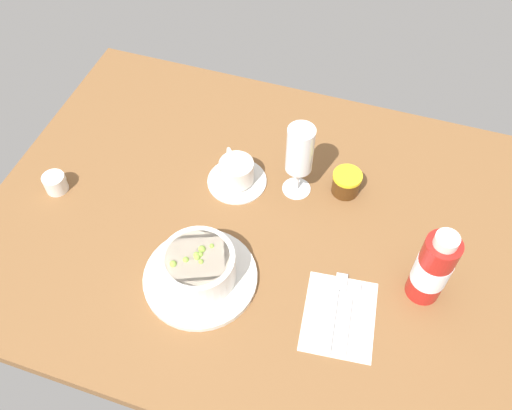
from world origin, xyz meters
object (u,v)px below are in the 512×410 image
at_px(sauce_bottle_red, 433,268).
at_px(porridge_bowl, 199,269).
at_px(wine_glass, 300,153).
at_px(cutlery_setting, 340,313).
at_px(creamer_jug, 56,183).
at_px(coffee_cup, 237,173).
at_px(jam_jar, 346,183).

bearing_deg(sauce_bottle_red, porridge_bowl, -165.14).
bearing_deg(porridge_bowl, wine_glass, 67.15).
bearing_deg(cutlery_setting, wine_glass, 121.10).
height_order(creamer_jug, sauce_bottle_red, sauce_bottle_red).
distance_m(cutlery_setting, coffee_cup, 0.37).
bearing_deg(sauce_bottle_red, creamer_jug, 179.80).
distance_m(cutlery_setting, wine_glass, 0.32).
xyz_separation_m(porridge_bowl, coffee_cup, (-0.01, 0.25, -0.01)).
bearing_deg(creamer_jug, wine_glass, 18.20).
relative_size(jam_jar, sauce_bottle_red, 0.34).
height_order(porridge_bowl, creamer_jug, porridge_bowl).
relative_size(creamer_jug, sauce_bottle_red, 0.29).
relative_size(cutlery_setting, wine_glass, 0.98).
bearing_deg(wine_glass, creamer_jug, -161.80).
bearing_deg(sauce_bottle_red, wine_glass, 150.72).
bearing_deg(cutlery_setting, sauce_bottle_red, 35.20).
bearing_deg(cutlery_setting, coffee_cup, 140.09).
xyz_separation_m(cutlery_setting, coffee_cup, (-0.29, 0.24, 0.02)).
bearing_deg(creamer_jug, sauce_bottle_red, -0.20).
distance_m(creamer_jug, sauce_bottle_red, 0.79).
xyz_separation_m(porridge_bowl, wine_glass, (0.11, 0.27, 0.08)).
distance_m(jam_jar, sauce_bottle_red, 0.28).
bearing_deg(cutlery_setting, jam_jar, 101.00).
height_order(coffee_cup, sauce_bottle_red, sauce_bottle_red).
xyz_separation_m(cutlery_setting, wine_glass, (-0.16, 0.26, 0.11)).
relative_size(cutlery_setting, jam_jar, 2.84).
bearing_deg(wine_glass, coffee_cup, -171.05).
distance_m(porridge_bowl, sauce_bottle_red, 0.42).
height_order(coffee_cup, jam_jar, coffee_cup).
bearing_deg(wine_glass, cutlery_setting, -58.90).
distance_m(creamer_jug, wine_glass, 0.52).
xyz_separation_m(cutlery_setting, jam_jar, (-0.06, 0.29, 0.02)).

